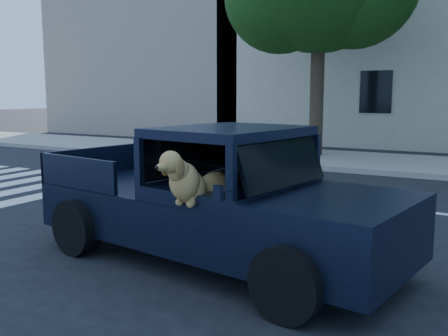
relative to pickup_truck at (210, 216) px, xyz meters
The scene contains 4 objects.
ground 2.06m from the pickup_truck, 21.56° to the left, with size 120.00×120.00×0.00m, color black.
far_sidewalk 10.11m from the pickup_truck, 79.49° to the left, with size 60.00×4.00×0.15m, color gray.
building_left 21.95m from the pickup_truck, 127.37° to the left, with size 12.00×6.00×8.00m, color tan.
pickup_truck is the anchor object (origin of this frame).
Camera 1 is at (1.35, -6.04, 2.12)m, focal length 40.00 mm.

